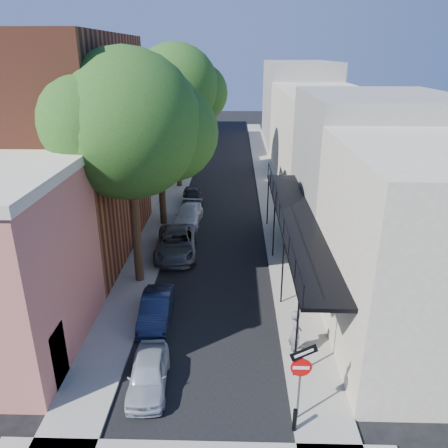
# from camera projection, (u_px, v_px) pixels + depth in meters

# --- Properties ---
(ground) EXTENTS (160.00, 160.00, 0.00)m
(ground) POSITION_uv_depth(u_px,v_px,m) (197.00, 444.00, 13.26)
(ground) COLOR black
(ground) RESTS_ON ground
(road_surface) EXTENTS (6.00, 64.00, 0.01)m
(road_surface) POSITION_uv_depth(u_px,v_px,m) (224.00, 178.00, 41.14)
(road_surface) COLOR black
(road_surface) RESTS_ON ground
(sidewalk_left) EXTENTS (2.00, 64.00, 0.12)m
(sidewalk_left) POSITION_uv_depth(u_px,v_px,m) (181.00, 177.00, 41.22)
(sidewalk_left) COLOR gray
(sidewalk_left) RESTS_ON ground
(sidewalk_right) EXTENTS (2.00, 64.00, 0.12)m
(sidewalk_right) POSITION_uv_depth(u_px,v_px,m) (266.00, 178.00, 41.02)
(sidewalk_right) COLOR gray
(sidewalk_right) RESTS_ON ground
(buildings_left) EXTENTS (10.10, 59.10, 12.00)m
(buildings_left) POSITION_uv_depth(u_px,v_px,m) (118.00, 127.00, 38.40)
(buildings_left) COLOR #BC6A60
(buildings_left) RESTS_ON ground
(buildings_right) EXTENTS (9.80, 55.00, 10.00)m
(buildings_right) POSITION_uv_depth(u_px,v_px,m) (324.00, 132.00, 38.81)
(buildings_right) COLOR beige
(buildings_right) RESTS_ON ground
(sign_post) EXTENTS (0.89, 0.17, 2.99)m
(sign_post) POSITION_uv_depth(u_px,v_px,m) (301.00, 370.00, 13.33)
(sign_post) COLOR #595B60
(sign_post) RESTS_ON ground
(bollard) EXTENTS (0.14, 0.14, 0.80)m
(bollard) POSITION_uv_depth(u_px,v_px,m) (295.00, 420.00, 13.46)
(bollard) COLOR black
(bollard) RESTS_ON sidewalk_right
(oak_near) EXTENTS (7.48, 6.80, 11.42)m
(oak_near) POSITION_uv_depth(u_px,v_px,m) (138.00, 127.00, 19.97)
(oak_near) COLOR #332014
(oak_near) RESTS_ON ground
(oak_mid) EXTENTS (6.60, 6.00, 10.20)m
(oak_mid) POSITION_uv_depth(u_px,v_px,m) (165.00, 120.00, 27.69)
(oak_mid) COLOR #332014
(oak_mid) RESTS_ON ground
(oak_far) EXTENTS (7.70, 7.00, 11.90)m
(oak_far) POSITION_uv_depth(u_px,v_px,m) (182.00, 89.00, 35.64)
(oak_far) COLOR #332014
(oak_far) RESTS_ON ground
(parked_car_a) EXTENTS (1.56, 3.40, 1.13)m
(parked_car_a) POSITION_uv_depth(u_px,v_px,m) (148.00, 373.00, 15.34)
(parked_car_a) COLOR #AEB6C0
(parked_car_a) RESTS_ON ground
(parked_car_b) EXTENTS (1.37, 3.61, 1.18)m
(parked_car_b) POSITION_uv_depth(u_px,v_px,m) (156.00, 309.00, 19.14)
(parked_car_b) COLOR #111C38
(parked_car_b) RESTS_ON ground
(parked_car_c) EXTENTS (2.67, 5.20, 1.40)m
(parked_car_c) POSITION_uv_depth(u_px,v_px,m) (176.00, 243.00, 25.43)
(parked_car_c) COLOR #4D5054
(parked_car_c) RESTS_ON ground
(parked_car_d) EXTENTS (1.90, 4.28, 1.22)m
(parked_car_d) POSITION_uv_depth(u_px,v_px,m) (189.00, 215.00, 30.03)
(parked_car_d) COLOR silver
(parked_car_d) RESTS_ON ground
(parked_car_e) EXTENTS (1.87, 3.81, 1.25)m
(parked_car_e) POSITION_uv_depth(u_px,v_px,m) (192.00, 196.00, 33.97)
(parked_car_e) COLOR black
(parked_car_e) RESTS_ON ground
(pedestrian) EXTENTS (0.54, 0.75, 1.95)m
(pedestrian) POSITION_uv_depth(u_px,v_px,m) (295.00, 333.00, 16.67)
(pedestrian) COLOR slate
(pedestrian) RESTS_ON sidewalk_right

